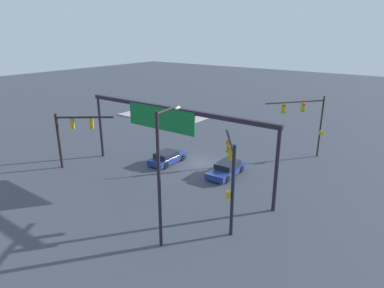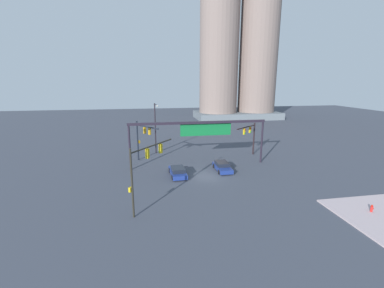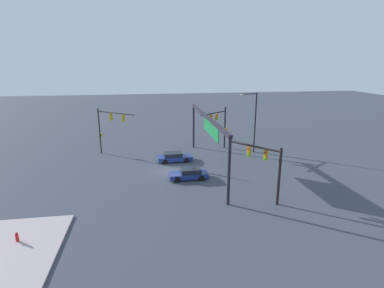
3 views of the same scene
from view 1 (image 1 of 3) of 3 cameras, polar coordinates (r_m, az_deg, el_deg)
name	(u,v)px [view 1 (image 1 of 3)]	position (r m, az deg, el deg)	size (l,w,h in m)	color
ground_plane	(201,164)	(33.77, 1.50, -3.36)	(177.74, 177.74, 0.00)	#3B404C
sidewalk_corner	(166,115)	(53.53, -4.44, 4.97)	(12.98, 8.89, 0.15)	#B09EA3
traffic_signal_near_corner	(307,116)	(35.83, 18.96, 4.54)	(4.44, 5.23, 6.49)	black
traffic_signal_opposite_side	(71,131)	(33.65, -19.87, 2.16)	(4.40, 3.53, 5.40)	black
traffic_signal_cross_street	(231,169)	(21.99, 6.67, -4.25)	(3.24, 4.61, 6.20)	black
streetlamp_curved_arm	(161,170)	(19.65, -5.26, -4.48)	(0.65, 2.62, 8.54)	black
overhead_sign_gantry	(169,120)	(28.87, -4.00, 4.19)	(19.77, 0.43, 6.59)	black
sedan_car_approaching	(226,169)	(31.16, 5.90, -4.26)	(2.09, 4.52, 1.21)	navy
sedan_car_waiting_far	(167,157)	(33.86, -4.22, -2.31)	(1.92, 4.26, 1.21)	navy
fire_hydrant_on_curb	(176,117)	(50.58, -2.76, 4.67)	(0.33, 0.22, 0.71)	red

